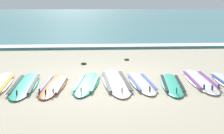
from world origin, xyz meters
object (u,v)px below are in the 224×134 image
object	(u,v)px
surfboard_1	(25,85)
surfboard_7	(200,81)
surfboard_4	(116,82)
surfboard_5	(141,83)
surfboard_2	(54,85)
surfboard_3	(87,83)
surfboard_6	(172,84)

from	to	relation	value
surfboard_1	surfboard_7	distance (m)	4.29
surfboard_1	surfboard_4	xyz separation A→B (m)	(2.18, 0.14, -0.00)
surfboard_5	surfboard_1	bearing A→B (deg)	-179.95
surfboard_2	surfboard_7	bearing A→B (deg)	2.56
surfboard_5	surfboard_7	world-z (taller)	same
surfboard_1	surfboard_3	world-z (taller)	same
surfboard_6	surfboard_7	distance (m)	0.83
surfboard_1	surfboard_7	size ratio (longest dim) A/B	0.98
surfboard_1	surfboard_6	xyz separation A→B (m)	(3.50, -0.15, 0.00)
surfboard_3	surfboard_7	world-z (taller)	same
surfboard_3	surfboard_6	size ratio (longest dim) A/B	1.05
surfboard_4	surfboard_5	size ratio (longest dim) A/B	1.25
surfboard_1	surfboard_6	distance (m)	3.51
surfboard_2	surfboard_4	world-z (taller)	same
surfboard_2	surfboard_5	world-z (taller)	same
surfboard_4	surfboard_7	xyz separation A→B (m)	(2.11, -0.02, 0.00)
surfboard_5	surfboard_6	distance (m)	0.73
surfboard_5	surfboard_7	size ratio (longest dim) A/B	0.87
surfboard_2	surfboard_6	distance (m)	2.82
surfboard_5	surfboard_7	distance (m)	1.50
surfboard_2	surfboard_3	xyz separation A→B (m)	(0.79, 0.09, -0.00)
surfboard_3	surfboard_5	world-z (taller)	same
surfboard_4	surfboard_7	bearing A→B (deg)	-0.61
surfboard_1	surfboard_3	distance (m)	1.47
surfboard_1	surfboard_4	size ratio (longest dim) A/B	0.90
surfboard_5	surfboard_6	world-z (taller)	same
surfboard_3	surfboard_1	bearing A→B (deg)	-178.21
surfboard_7	surfboard_3	bearing A→B (deg)	-178.62
surfboard_3	surfboard_7	xyz separation A→B (m)	(2.82, 0.07, 0.00)
surfboard_2	surfboard_6	bearing A→B (deg)	-2.05
surfboard_6	surfboard_7	world-z (taller)	same
surfboard_4	surfboard_6	bearing A→B (deg)	-12.09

